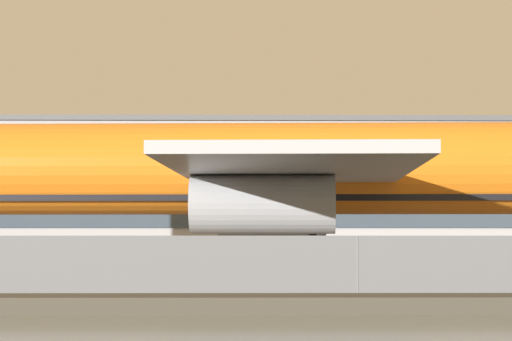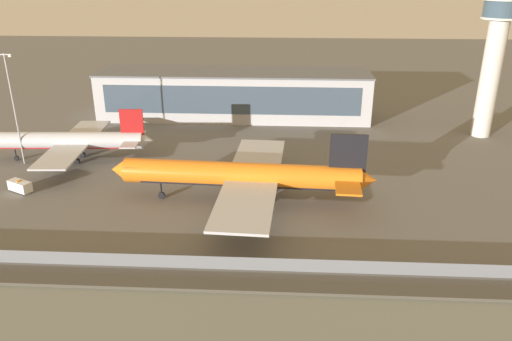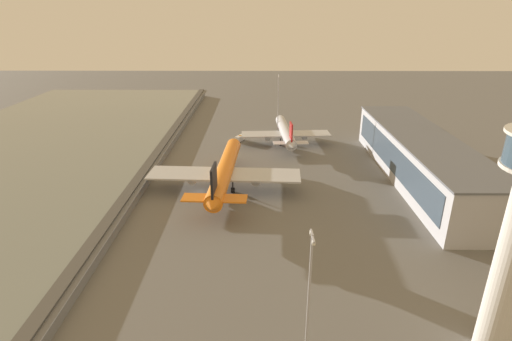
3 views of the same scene
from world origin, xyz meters
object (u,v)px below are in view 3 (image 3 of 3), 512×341
at_px(cargo_jet_orange, 225,171).
at_px(apron_light_mast_apron_west, 309,297).
at_px(apron_light_mast_apron_east, 278,103).
at_px(ops_van, 240,138).
at_px(baggage_tug, 270,176).
at_px(passenger_jet_silver, 285,132).

height_order(cargo_jet_orange, apron_light_mast_apron_west, apron_light_mast_apron_west).
bearing_deg(apron_light_mast_apron_east, apron_light_mast_apron_west, -0.50).
bearing_deg(apron_light_mast_apron_east, cargo_jet_orange, -18.50).
height_order(ops_van, apron_light_mast_apron_west, apron_light_mast_apron_west).
bearing_deg(apron_light_mast_apron_west, ops_van, -172.47).
bearing_deg(ops_van, apron_light_mast_apron_east, 114.39).
distance_m(cargo_jet_orange, baggage_tug, 16.53).
bearing_deg(passenger_jet_silver, ops_van, -100.13).
relative_size(baggage_tug, ops_van, 0.64).
bearing_deg(apron_light_mast_apron_west, baggage_tug, -177.44).
height_order(ops_van, apron_light_mast_apron_east, apron_light_mast_apron_east).
bearing_deg(passenger_jet_silver, apron_light_mast_apron_east, -165.89).
distance_m(passenger_jet_silver, apron_light_mast_apron_east, 14.04).
relative_size(ops_van, apron_light_mast_apron_east, 0.22).
xyz_separation_m(baggage_tug, ops_van, (-38.11, -11.27, 0.47)).
bearing_deg(apron_light_mast_apron_west, passenger_jet_silver, 178.06).
distance_m(cargo_jet_orange, apron_light_mast_apron_east, 56.75).
relative_size(cargo_jet_orange, apron_light_mast_apron_east, 2.02).
relative_size(apron_light_mast_apron_west, apron_light_mast_apron_east, 0.88).
height_order(baggage_tug, apron_light_mast_apron_east, apron_light_mast_apron_east).
bearing_deg(cargo_jet_orange, passenger_jet_silver, 154.63).
bearing_deg(baggage_tug, apron_light_mast_apron_east, 174.67).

